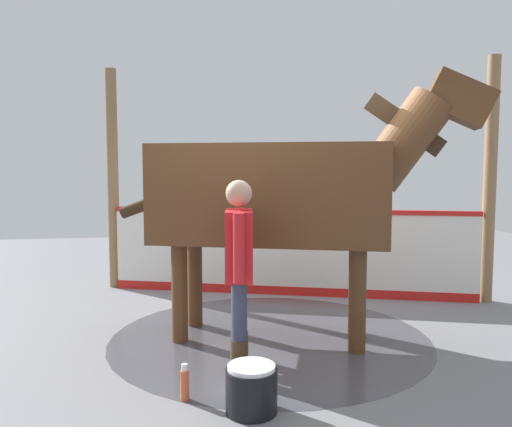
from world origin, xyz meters
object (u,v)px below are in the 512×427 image
object	(u,v)px
horse	(283,192)
bottle_spray	(185,384)
handler	(239,264)
wash_bucket	(251,389)
bottle_shampoo	(234,382)

from	to	relation	value
horse	bottle_spray	distance (m)	2.11
horse	handler	bearing A→B (deg)	-105.04
handler	wash_bucket	xyz separation A→B (m)	(-0.01, -0.71, -0.76)
bottle_shampoo	bottle_spray	distance (m)	0.37
bottle_spray	wash_bucket	bearing A→B (deg)	-29.93
wash_bucket	bottle_shampoo	bearing A→B (deg)	108.26
bottle_spray	bottle_shampoo	bearing A→B (deg)	2.36
horse	wash_bucket	xyz separation A→B (m)	(-0.55, -1.51, -1.32)
wash_bucket	bottle_spray	distance (m)	0.53
horse	wash_bucket	size ratio (longest dim) A/B	9.63
bottle_shampoo	wash_bucket	bearing A→B (deg)	-71.74
handler	bottle_shampoo	distance (m)	0.94
handler	wash_bucket	bearing A→B (deg)	97.14
bottle_spray	horse	bearing A→B (deg)	50.96
bottle_spray	handler	bearing A→B (deg)	43.54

